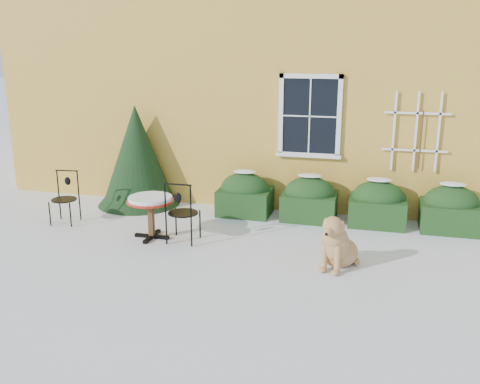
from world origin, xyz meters
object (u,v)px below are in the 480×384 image
(evergreen_shrub, at_px, (138,165))
(dog, at_px, (337,245))
(patio_chair_far, at_px, (65,197))
(patio_chair_near, at_px, (182,212))
(bistro_table, at_px, (150,204))

(evergreen_shrub, xyz_separation_m, dog, (4.41, -2.40, -0.49))
(dog, bearing_deg, patio_chair_far, -172.99)
(evergreen_shrub, bearing_deg, dog, -28.55)
(patio_chair_near, distance_m, dog, 2.73)
(dog, bearing_deg, bistro_table, -171.89)
(evergreen_shrub, distance_m, dog, 5.04)
(evergreen_shrub, xyz_separation_m, patio_chair_far, (-0.83, -1.50, -0.35))
(evergreen_shrub, bearing_deg, patio_chair_near, -48.33)
(evergreen_shrub, distance_m, patio_chair_near, 2.61)
(dog, bearing_deg, patio_chair_near, -172.98)
(patio_chair_far, relative_size, dog, 1.04)
(patio_chair_near, xyz_separation_m, patio_chair_far, (-2.56, 0.44, -0.05))
(evergreen_shrub, relative_size, patio_chair_near, 1.94)
(patio_chair_near, height_order, dog, patio_chair_near)
(patio_chair_far, xyz_separation_m, dog, (5.24, -0.90, -0.14))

